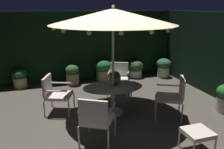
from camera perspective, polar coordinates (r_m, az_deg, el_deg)
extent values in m
cube|color=#4E483E|center=(5.64, -1.80, -10.77)|extent=(7.46, 6.88, 0.02)
cube|color=black|center=(8.34, -8.14, 6.86)|extent=(7.46, 0.30, 2.42)
cylinder|color=silver|center=(5.90, 0.23, -9.21)|extent=(0.54, 0.54, 0.03)
cylinder|color=silver|center=(5.77, 0.24, -6.33)|extent=(0.09, 0.09, 0.67)
ellipsoid|color=#9FABAF|center=(5.64, 0.24, -3.04)|extent=(1.47, 1.04, 0.03)
cylinder|color=beige|center=(5.51, 0.25, 1.48)|extent=(0.06, 0.06, 2.29)
cone|color=beige|center=(5.33, 0.26, 14.04)|extent=(2.87, 2.87, 0.35)
sphere|color=beige|center=(5.33, 0.27, 16.35)|extent=(0.07, 0.07, 0.07)
sphere|color=#F9DB8C|center=(5.86, 12.84, 11.63)|extent=(0.08, 0.08, 0.08)
sphere|color=#F9DB8C|center=(6.33, 8.87, 12.15)|extent=(0.08, 0.08, 0.08)
sphere|color=#F9DB8C|center=(6.58, 4.22, 12.45)|extent=(0.08, 0.08, 0.08)
sphere|color=#F9DB8C|center=(6.64, -1.11, 12.52)|extent=(0.08, 0.08, 0.08)
sphere|color=#F9DB8C|center=(6.49, -6.03, 12.35)|extent=(0.08, 0.08, 0.08)
sphere|color=#F9DB8C|center=(6.14, -10.31, 11.97)|extent=(0.08, 0.08, 0.08)
sphere|color=#F9DB8C|center=(5.63, -13.38, 11.42)|extent=(0.08, 0.08, 0.08)
sphere|color=#F9DB8C|center=(5.12, -14.15, 10.93)|extent=(0.08, 0.08, 0.08)
sphere|color=#F9DB8C|center=(4.54, -11.91, 10.44)|extent=(0.08, 0.08, 0.08)
sphere|color=#F9DB8C|center=(4.13, -5.67, 10.16)|extent=(0.08, 0.08, 0.08)
sphere|color=#F9DB8C|center=(4.05, 2.27, 10.11)|extent=(0.08, 0.08, 0.08)
sphere|color=#F9DB8C|center=(4.29, 9.68, 10.24)|extent=(0.08, 0.08, 0.08)
sphere|color=#F9DB8C|center=(4.71, 13.57, 10.54)|extent=(0.08, 0.08, 0.08)
sphere|color=#F9DB8C|center=(5.34, 14.59, 11.10)|extent=(0.08, 0.08, 0.08)
cylinder|color=#836451|center=(5.76, 0.69, -1.96)|extent=(0.13, 0.13, 0.10)
cylinder|color=olive|center=(5.73, 0.70, -1.02)|extent=(0.29, 0.29, 0.10)
ellipsoid|color=#25492D|center=(5.70, 0.70, 0.01)|extent=(0.25, 0.25, 0.15)
sphere|color=#F4D34D|center=(5.69, 0.70, 0.56)|extent=(0.09, 0.09, 0.09)
cylinder|color=beige|center=(5.51, 10.66, -9.00)|extent=(0.04, 0.04, 0.45)
cylinder|color=beige|center=(6.00, 10.57, -6.82)|extent=(0.04, 0.04, 0.45)
cylinder|color=beige|center=(5.56, 16.81, -9.20)|extent=(0.04, 0.04, 0.45)
cylinder|color=beige|center=(6.05, 16.20, -7.02)|extent=(0.04, 0.04, 0.45)
cube|color=silver|center=(5.67, 13.74, -5.55)|extent=(0.75, 0.73, 0.07)
cube|color=silver|center=(5.61, 16.80, -3.09)|extent=(0.29, 0.49, 0.47)
cylinder|color=beige|center=(5.34, 14.09, -4.45)|extent=(0.52, 0.29, 0.04)
cylinder|color=beige|center=(5.85, 13.70, -2.60)|extent=(0.52, 0.29, 0.04)
cylinder|color=beige|center=(6.78, 3.75, -3.96)|extent=(0.04, 0.04, 0.43)
cylinder|color=beige|center=(6.83, -1.12, -3.76)|extent=(0.04, 0.04, 0.43)
cylinder|color=beige|center=(7.29, 4.00, -2.49)|extent=(0.04, 0.04, 0.43)
cylinder|color=beige|center=(7.34, -0.52, -2.32)|extent=(0.04, 0.04, 0.43)
cube|color=silver|center=(6.97, 1.54, -1.18)|extent=(0.74, 0.72, 0.07)
cube|color=silver|center=(7.15, 1.76, 1.34)|extent=(0.53, 0.29, 0.43)
cylinder|color=beige|center=(6.90, 3.95, 0.33)|extent=(0.25, 0.49, 0.04)
cylinder|color=beige|center=(6.95, -0.82, 0.50)|extent=(0.25, 0.49, 0.04)
cylinder|color=silver|center=(6.22, -9.31, -6.12)|extent=(0.04, 0.04, 0.41)
cylinder|color=silver|center=(5.67, -10.54, -8.47)|extent=(0.04, 0.04, 0.41)
cylinder|color=silver|center=(6.37, -14.57, -5.92)|extent=(0.04, 0.04, 0.41)
cylinder|color=silver|center=(5.83, -16.29, -8.17)|extent=(0.04, 0.04, 0.41)
cube|color=silver|center=(5.92, -12.82, -4.99)|extent=(0.75, 0.76, 0.07)
cube|color=silver|center=(5.92, -15.64, -2.54)|extent=(0.26, 0.57, 0.45)
cylinder|color=silver|center=(6.13, -12.23, -2.00)|extent=(0.54, 0.23, 0.04)
cylinder|color=silver|center=(5.57, -13.76, -3.97)|extent=(0.54, 0.23, 0.04)
cylinder|color=silver|center=(4.98, -5.70, -11.72)|extent=(0.04, 0.04, 0.45)
cylinder|color=silver|center=(4.84, 0.78, -12.47)|extent=(0.04, 0.04, 0.45)
cylinder|color=silver|center=(4.50, -8.12, -15.05)|extent=(0.04, 0.04, 0.45)
cylinder|color=silver|center=(4.35, -0.90, -16.06)|extent=(0.04, 0.04, 0.45)
cube|color=silver|center=(4.53, -3.54, -10.92)|extent=(0.76, 0.77, 0.07)
cube|color=silver|center=(4.18, -4.70, -9.29)|extent=(0.49, 0.33, 0.47)
cylinder|color=silver|center=(4.51, -7.06, -7.69)|extent=(0.31, 0.50, 0.04)
cylinder|color=silver|center=(4.36, -0.01, -8.42)|extent=(0.31, 0.50, 0.04)
cylinder|color=silver|center=(4.70, 16.13, -14.92)|extent=(0.03, 0.03, 0.34)
cylinder|color=silver|center=(4.94, 20.64, -13.72)|extent=(0.03, 0.03, 0.34)
cylinder|color=silver|center=(4.67, 23.95, -16.00)|extent=(0.03, 0.03, 0.34)
cube|color=silver|center=(4.57, 20.28, -13.24)|extent=(0.48, 0.46, 0.08)
cylinder|color=tan|center=(8.19, -21.58, -1.84)|extent=(0.44, 0.44, 0.34)
ellipsoid|color=#1C542C|center=(8.11, -21.80, 0.17)|extent=(0.47, 0.47, 0.33)
sphere|color=#E78845|center=(8.13, -20.50, 0.77)|extent=(0.09, 0.09, 0.09)
sphere|color=orange|center=(8.26, -22.06, 0.46)|extent=(0.06, 0.06, 0.06)
sphere|color=orange|center=(8.10, -22.70, 0.79)|extent=(0.09, 0.09, 0.09)
sphere|color=orange|center=(7.93, -22.05, 0.26)|extent=(0.07, 0.07, 0.07)
sphere|color=#EFCD55|center=(6.54, 25.25, -3.05)|extent=(0.09, 0.09, 0.09)
sphere|color=yellow|center=(6.31, 25.14, -3.69)|extent=(0.08, 0.08, 0.08)
cylinder|color=#846F54|center=(7.98, -9.63, -1.08)|extent=(0.43, 0.43, 0.41)
ellipsoid|color=#295A30|center=(7.89, -9.74, 1.19)|extent=(0.44, 0.44, 0.31)
sphere|color=orange|center=(7.91, -8.98, 1.68)|extent=(0.09, 0.09, 0.09)
sphere|color=orange|center=(7.98, -9.60, 2.12)|extent=(0.07, 0.07, 0.07)
sphere|color=orange|center=(7.97, -10.75, 1.48)|extent=(0.08, 0.08, 0.08)
sphere|color=orange|center=(7.79, -10.43, 1.77)|extent=(0.10, 0.10, 0.10)
sphere|color=orange|center=(7.79, -9.10, 1.22)|extent=(0.07, 0.07, 0.07)
cylinder|color=#817351|center=(8.37, -2.16, -0.15)|extent=(0.50, 0.50, 0.38)
ellipsoid|color=#1D6432|center=(8.28, -2.18, 2.19)|extent=(0.59, 0.59, 0.42)
sphere|color=#D92842|center=(8.35, -1.12, 2.88)|extent=(0.07, 0.07, 0.07)
sphere|color=red|center=(8.46, -2.14, 3.12)|extent=(0.07, 0.07, 0.07)
sphere|color=red|center=(8.40, -3.41, 2.63)|extent=(0.10, 0.10, 0.10)
sphere|color=red|center=(8.17, -3.30, 2.09)|extent=(0.07, 0.07, 0.07)
sphere|color=#D53C34|center=(8.11, -1.40, 1.97)|extent=(0.11, 0.11, 0.11)
cylinder|color=beige|center=(8.97, 12.49, 0.58)|extent=(0.44, 0.44, 0.37)
ellipsoid|color=#2B5E36|center=(8.89, 12.62, 2.65)|extent=(0.53, 0.53, 0.37)
sphere|color=#B93A79|center=(8.99, 13.39, 3.21)|extent=(0.08, 0.08, 0.08)
sphere|color=#AF3E89|center=(9.08, 12.63, 3.17)|extent=(0.09, 0.09, 0.09)
sphere|color=#AB3486|center=(8.96, 11.65, 3.03)|extent=(0.08, 0.08, 0.08)
sphere|color=#A3357A|center=(8.82, 11.25, 2.93)|extent=(0.07, 0.07, 0.07)
sphere|color=#A72F81|center=(8.69, 12.35, 2.72)|extent=(0.10, 0.10, 0.10)
sphere|color=#BA2C77|center=(8.80, 13.27, 2.56)|extent=(0.09, 0.09, 0.09)
cylinder|color=silver|center=(8.80, 5.65, 0.25)|extent=(0.50, 0.50, 0.27)
ellipsoid|color=#275329|center=(8.72, 5.70, 2.17)|extent=(0.60, 0.60, 0.42)
sphere|color=red|center=(8.76, 6.59, 2.31)|extent=(0.10, 0.10, 0.10)
sphere|color=red|center=(8.93, 5.26, 2.81)|extent=(0.08, 0.08, 0.08)
sphere|color=red|center=(8.71, 4.54, 2.64)|extent=(0.07, 0.07, 0.07)
sphere|color=red|center=(8.50, 4.94, 2.54)|extent=(0.10, 0.10, 0.10)
sphere|color=red|center=(8.54, 6.89, 2.70)|extent=(0.09, 0.09, 0.09)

